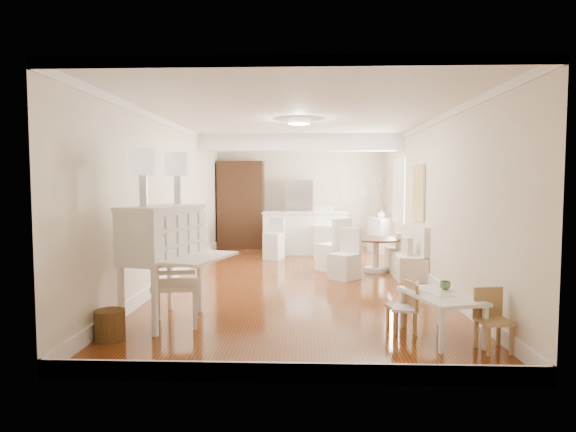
# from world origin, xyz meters

# --- Properties ---
(room) EXTENTS (9.00, 9.04, 2.82)m
(room) POSITION_xyz_m (0.04, 0.32, 1.98)
(room) COLOR brown
(room) RESTS_ON ground
(secretary_bureau) EXTENTS (1.43, 1.45, 1.46)m
(secretary_bureau) POSITION_xyz_m (-1.66, -2.71, 0.73)
(secretary_bureau) COLOR white
(secretary_bureau) RESTS_ON ground
(gustavian_armchair) EXTENTS (0.70, 0.70, 1.03)m
(gustavian_armchair) POSITION_xyz_m (-1.47, -2.83, 0.52)
(gustavian_armchair) COLOR silver
(gustavian_armchair) RESTS_ON ground
(wicker_basket) EXTENTS (0.43, 0.43, 0.33)m
(wicker_basket) POSITION_xyz_m (-2.05, -3.41, 0.17)
(wicker_basket) COLOR brown
(wicker_basket) RESTS_ON ground
(kids_table) EXTENTS (0.83, 1.12, 0.50)m
(kids_table) POSITION_xyz_m (1.63, -3.21, 0.25)
(kids_table) COLOR white
(kids_table) RESTS_ON ground
(kids_chair_a) EXTENTS (0.36, 0.36, 0.60)m
(kids_chair_a) POSITION_xyz_m (1.24, -2.99, 0.30)
(kids_chair_a) COLOR tan
(kids_chair_a) RESTS_ON ground
(kids_chair_b) EXTENTS (0.35, 0.35, 0.61)m
(kids_chair_b) POSITION_xyz_m (1.27, -3.07, 0.30)
(kids_chair_b) COLOR #A27F4A
(kids_chair_b) RESTS_ON ground
(kids_chair_c) EXTENTS (0.36, 0.36, 0.65)m
(kids_chair_c) POSITION_xyz_m (2.06, -3.62, 0.33)
(kids_chair_c) COLOR tan
(kids_chair_c) RESTS_ON ground
(banquette) EXTENTS (0.52, 1.60, 0.98)m
(banquette) POSITION_xyz_m (1.99, 0.50, 0.49)
(banquette) COLOR silver
(banquette) RESTS_ON ground
(dining_table) EXTENTS (1.15, 1.15, 0.66)m
(dining_table) POSITION_xyz_m (1.49, 0.80, 0.33)
(dining_table) COLOR #452316
(dining_table) RESTS_ON ground
(slip_chair_near) EXTENTS (0.62, 0.63, 0.91)m
(slip_chair_near) POSITION_xyz_m (0.82, 0.06, 0.46)
(slip_chair_near) COLOR silver
(slip_chair_near) RESTS_ON ground
(slip_chair_far) EXTENTS (0.72, 0.72, 1.05)m
(slip_chair_far) POSITION_xyz_m (0.67, 0.93, 0.52)
(slip_chair_far) COLOR white
(slip_chair_far) RESTS_ON ground
(breakfast_counter) EXTENTS (2.05, 0.65, 1.03)m
(breakfast_counter) POSITION_xyz_m (0.10, 3.10, 0.52)
(breakfast_counter) COLOR white
(breakfast_counter) RESTS_ON ground
(bar_stool_left) EXTENTS (0.50, 0.50, 0.95)m
(bar_stool_left) POSITION_xyz_m (-0.61, 2.30, 0.48)
(bar_stool_left) COLOR silver
(bar_stool_left) RESTS_ON ground
(bar_stool_right) EXTENTS (0.48, 0.48, 1.18)m
(bar_stool_right) POSITION_xyz_m (0.54, 2.68, 0.59)
(bar_stool_right) COLOR silver
(bar_stool_right) RESTS_ON ground
(pantry_cabinet) EXTENTS (1.20, 0.60, 2.30)m
(pantry_cabinet) POSITION_xyz_m (-1.60, 4.18, 1.15)
(pantry_cabinet) COLOR #381E11
(pantry_cabinet) RESTS_ON ground
(fridge) EXTENTS (0.75, 0.65, 1.80)m
(fridge) POSITION_xyz_m (0.30, 4.15, 0.90)
(fridge) COLOR silver
(fridge) RESTS_ON ground
(sideboard) EXTENTS (0.60, 0.97, 0.87)m
(sideboard) POSITION_xyz_m (2.00, 3.44, 0.43)
(sideboard) COLOR white
(sideboard) RESTS_ON ground
(pencil_cup) EXTENTS (0.13, 0.13, 0.10)m
(pencil_cup) POSITION_xyz_m (1.74, -2.98, 0.55)
(pencil_cup) COLOR #538B51
(pencil_cup) RESTS_ON kids_table
(branch_vase) EXTENTS (0.26, 0.26, 0.21)m
(branch_vase) POSITION_xyz_m (2.00, 3.40, 0.97)
(branch_vase) COLOR white
(branch_vase) RESTS_ON sideboard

